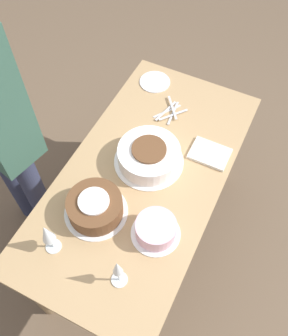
{
  "coord_description": "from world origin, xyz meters",
  "views": [
    {
      "loc": [
        0.86,
        0.42,
        2.25
      ],
      "look_at": [
        0.0,
        0.0,
        0.79
      ],
      "focal_mm": 40.0,
      "sensor_mm": 36.0,
      "label": 1
    }
  ],
  "objects_px": {
    "cake_back_decorated": "(156,229)",
    "wine_glass_near": "(47,234)",
    "cake_center_white": "(149,156)",
    "wine_glass_far": "(118,269)",
    "cake_front_chocolate": "(95,207)"
  },
  "relations": [
    {
      "from": "wine_glass_near",
      "to": "wine_glass_far",
      "type": "height_order",
      "value": "wine_glass_far"
    },
    {
      "from": "cake_back_decorated",
      "to": "wine_glass_far",
      "type": "bearing_deg",
      "value": -10.48
    },
    {
      "from": "wine_glass_near",
      "to": "wine_glass_far",
      "type": "bearing_deg",
      "value": 89.86
    },
    {
      "from": "cake_back_decorated",
      "to": "wine_glass_near",
      "type": "height_order",
      "value": "wine_glass_near"
    },
    {
      "from": "wine_glass_near",
      "to": "cake_back_decorated",
      "type": "bearing_deg",
      "value": 123.98
    },
    {
      "from": "cake_center_white",
      "to": "wine_glass_near",
      "type": "xyz_separation_m",
      "value": [
        0.57,
        -0.17,
        0.08
      ]
    },
    {
      "from": "cake_back_decorated",
      "to": "wine_glass_near",
      "type": "bearing_deg",
      "value": -56.02
    },
    {
      "from": "cake_center_white",
      "to": "wine_glass_near",
      "type": "relative_size",
      "value": 1.71
    },
    {
      "from": "cake_front_chocolate",
      "to": "wine_glass_near",
      "type": "bearing_deg",
      "value": -19.9
    },
    {
      "from": "cake_center_white",
      "to": "wine_glass_near",
      "type": "distance_m",
      "value": 0.6
    },
    {
      "from": "wine_glass_far",
      "to": "wine_glass_near",
      "type": "bearing_deg",
      "value": -90.14
    },
    {
      "from": "cake_center_white",
      "to": "wine_glass_far",
      "type": "bearing_deg",
      "value": 14.27
    },
    {
      "from": "cake_front_chocolate",
      "to": "cake_back_decorated",
      "type": "distance_m",
      "value": 0.28
    },
    {
      "from": "cake_center_white",
      "to": "cake_front_chocolate",
      "type": "xyz_separation_m",
      "value": [
        0.35,
        -0.09,
        0.0
      ]
    },
    {
      "from": "cake_center_white",
      "to": "cake_front_chocolate",
      "type": "height_order",
      "value": "cake_front_chocolate"
    }
  ]
}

